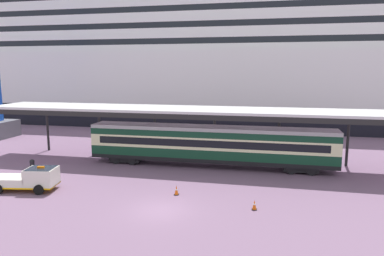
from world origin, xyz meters
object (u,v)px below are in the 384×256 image
Objects in this scene: train_carriage at (210,144)px; traffic_cone_near at (254,205)px; service_truck at (30,178)px; quay_bollard at (32,164)px; traffic_cone_mid at (176,190)px; cruise_ship at (153,64)px.

train_carriage is 34.48× the size of traffic_cone_near.
train_carriage reaches higher than traffic_cone_near.
quay_bollard is at bearing 125.36° from service_truck.
traffic_cone_near is (17.99, -0.32, -0.64)m from service_truck.
quay_bollard is (-21.99, 5.95, 0.17)m from traffic_cone_near.
service_truck reaches higher than traffic_cone_near.
service_truck reaches higher than quay_bollard.
service_truck is 6.93m from quay_bollard.
service_truck is 7.67× the size of traffic_cone_near.
quay_bollard is (-15.88, 4.20, 0.14)m from traffic_cone_mid.
service_truck is (-13.08, -10.21, -1.32)m from train_carriage.
train_carriage is at bearing 115.05° from traffic_cone_near.
train_carriage is 17.77m from quay_bollard.
train_carriage reaches higher than service_truck.
traffic_cone_mid is 16.42m from quay_bollard.
train_carriage is at bearing 14.98° from quay_bollard.
quay_bollard is at bearing -89.66° from cruise_ship.
cruise_ship is 215.15× the size of traffic_cone_mid.
cruise_ship is 40.26m from quay_bollard.
train_carriage is 4.50× the size of service_truck.
traffic_cone_mid is at bearing 163.98° from traffic_cone_near.
cruise_ship reaches higher than traffic_cone_near.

